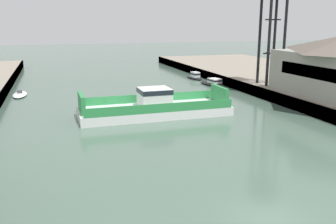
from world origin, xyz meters
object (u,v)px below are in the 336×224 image
object	(u,v)px
chain_ferry	(155,107)
moored_boat_near_left	(20,94)
moored_boat_mid_left	(213,83)
moored_boat_near_right	(195,76)

from	to	relation	value
chain_ferry	moored_boat_near_left	distance (m)	25.97
moored_boat_near_left	moored_boat_mid_left	distance (m)	34.33
moored_boat_mid_left	moored_boat_near_right	bearing A→B (deg)	91.87
moored_boat_near_left	moored_boat_mid_left	bearing A→B (deg)	-0.14
chain_ferry	moored_boat_mid_left	world-z (taller)	chain_ferry
moored_boat_near_left	moored_boat_near_right	xyz separation A→B (m)	(34.04, 8.77, 0.36)
chain_ferry	moored_boat_mid_left	bearing A→B (deg)	48.58
chain_ferry	moored_boat_near_right	distance (m)	32.52
chain_ferry	moored_boat_mid_left	xyz separation A→B (m)	(16.87, 19.12, -0.57)
moored_boat_near_right	moored_boat_mid_left	distance (m)	8.86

